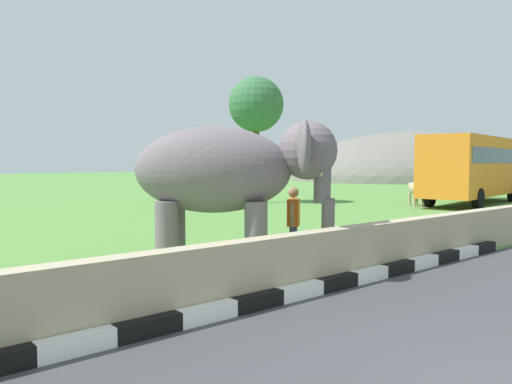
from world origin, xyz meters
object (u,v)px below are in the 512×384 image
Objects in this scene: person_handler at (293,221)px; bus_orange at (474,165)px; elephant at (232,173)px; cow_near at (415,189)px.

bus_orange is at bearing 15.19° from person_handler.
cow_near is (16.38, 6.04, -1.11)m from elephant.
bus_orange is (19.94, 4.79, 0.11)m from elephant.
elephant reaches higher than person_handler.
cow_near is (-3.56, 1.25, -1.21)m from bus_orange.
bus_orange is 6.00× the size of cow_near.
elephant is 1.85m from person_handler.
elephant reaches higher than cow_near.
bus_orange reaches higher than elephant.
elephant is 2.35× the size of person_handler.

